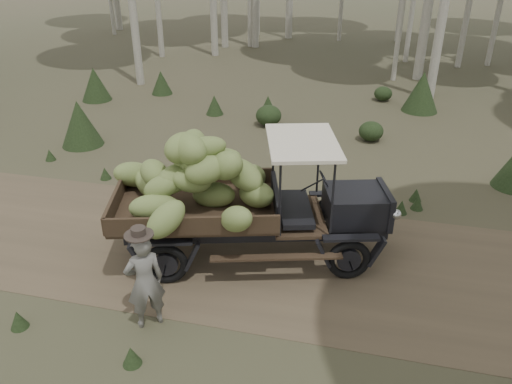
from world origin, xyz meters
TOP-DOWN VIEW (x-y plane):
  - ground at (0.00, 0.00)m, footprint 120.00×120.00m
  - dirt_track at (0.00, 0.00)m, footprint 70.00×4.00m
  - banana_truck at (1.27, -0.12)m, footprint 5.33×3.14m
  - farmer at (0.67, -2.13)m, footprint 0.68×0.65m
  - undergrowth at (0.77, 0.58)m, footprint 24.76×21.83m

SIDE VIEW (x-z plane):
  - ground at x=0.00m, z-range 0.00..0.00m
  - dirt_track at x=0.00m, z-range 0.00..0.01m
  - undergrowth at x=0.77m, z-range -0.13..1.25m
  - farmer at x=0.67m, z-range -0.05..1.65m
  - banana_truck at x=1.27m, z-range 0.21..2.66m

